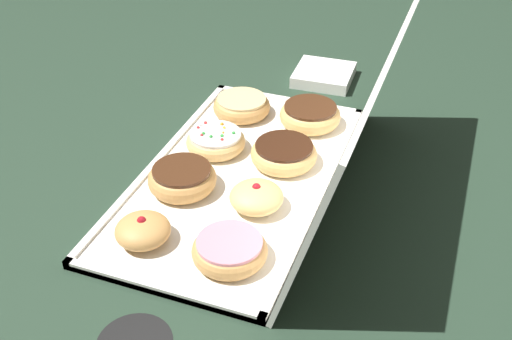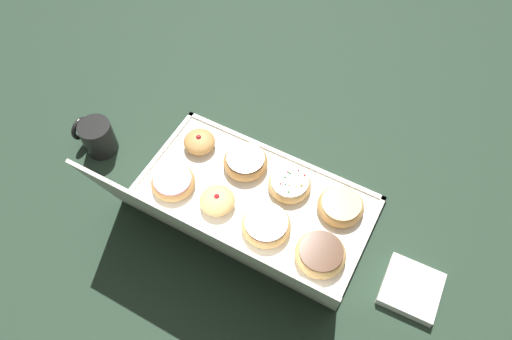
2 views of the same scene
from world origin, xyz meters
name	(u,v)px [view 1 (image 1 of 2)]	position (x,y,z in m)	size (l,w,h in m)	color
ground_plane	(237,180)	(0.00, 0.00, 0.00)	(3.00, 3.00, 0.00)	#233828
donut_box	(237,178)	(0.00, 0.00, 0.01)	(0.57, 0.31, 0.01)	white
box_lid_open	(356,133)	(0.00, 0.19, 0.14)	(0.57, 0.28, 0.01)	white
glazed_ring_donut_0	(242,106)	(-0.20, -0.07, 0.03)	(0.11, 0.11, 0.04)	tan
sprinkle_donut_1	(216,141)	(-0.06, -0.07, 0.03)	(0.11, 0.11, 0.04)	#E5B770
chocolate_frosted_donut_2	(182,178)	(0.06, -0.07, 0.03)	(0.11, 0.11, 0.04)	tan
jelly_filled_donut_3	(143,230)	(0.20, -0.07, 0.03)	(0.08, 0.08, 0.05)	tan
chocolate_frosted_donut_4	(310,115)	(-0.21, 0.07, 0.03)	(0.12, 0.12, 0.04)	tan
chocolate_frosted_donut_5	(284,153)	(-0.06, 0.06, 0.03)	(0.12, 0.12, 0.04)	tan
jelly_filled_donut_6	(256,197)	(0.07, 0.06, 0.03)	(0.09, 0.09, 0.05)	#E5B770
pink_frosted_donut_7	(230,250)	(0.19, 0.07, 0.03)	(0.11, 0.11, 0.03)	tan
napkin_stack	(324,75)	(-0.41, 0.04, 0.01)	(0.12, 0.12, 0.03)	white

